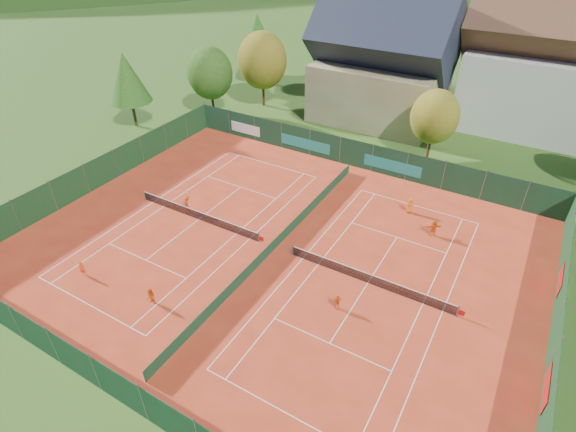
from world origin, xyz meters
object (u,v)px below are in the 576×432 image
at_px(player_left_far, 187,203).
at_px(player_right_near, 337,302).
at_px(player_left_near, 82,268).
at_px(player_right_far_b, 434,228).
at_px(player_right_far_a, 410,206).
at_px(chalet, 382,66).
at_px(hotel_block_a, 561,70).
at_px(player_left_mid, 151,297).

distance_m(player_left_far, player_right_near, 17.32).
height_order(player_left_near, player_right_far_b, player_right_far_b).
height_order(player_left_far, player_right_far_a, player_left_far).
xyz_separation_m(player_left_near, player_right_far_a, (18.49, 20.50, 0.12)).
xyz_separation_m(chalet, hotel_block_a, (19.00, 6.00, 0.76)).
relative_size(hotel_block_a, player_right_far_b, 13.80).
xyz_separation_m(player_left_mid, player_right_near, (11.26, 6.13, -0.07)).
xyz_separation_m(hotel_block_a, player_right_far_a, (-8.32, -25.49, -6.64)).
bearing_deg(player_right_far_a, player_left_far, -5.40).
bearing_deg(player_right_far_b, player_right_near, 39.45).
relative_size(chalet, player_right_far_b, 10.35).
relative_size(player_left_near, player_right_near, 1.01).
relative_size(chalet, player_left_mid, 11.64).
distance_m(chalet, player_right_far_a, 22.99).
xyz_separation_m(player_left_far, player_right_far_a, (17.42, 9.87, -0.05)).
xyz_separation_m(player_right_far_a, player_right_far_b, (2.76, -2.33, 0.04)).
distance_m(chalet, player_left_mid, 40.03).
height_order(player_left_mid, player_right_near, player_left_mid).
bearing_deg(player_right_near, player_right_far_a, 41.64).
xyz_separation_m(player_left_mid, player_right_far_b, (14.61, 17.76, 0.09)).
bearing_deg(chalet, player_right_far_b, -58.36).
xyz_separation_m(chalet, player_right_near, (10.10, -33.45, -6.00)).
bearing_deg(player_left_mid, player_right_far_b, 61.23).
bearing_deg(player_left_far, hotel_block_a, -99.32).
xyz_separation_m(player_left_near, player_left_mid, (6.64, 0.41, 0.07)).
distance_m(player_left_near, player_left_mid, 6.65).
distance_m(player_left_near, player_left_far, 10.68).
height_order(player_left_near, player_right_near, player_left_near).
bearing_deg(hotel_block_a, player_left_mid, -113.86).
bearing_deg(player_left_far, player_left_near, 110.97).
bearing_deg(player_left_far, player_right_near, -166.93).
bearing_deg(player_left_mid, hotel_block_a, 76.80).
distance_m(player_left_mid, player_left_far, 11.64).
relative_size(player_left_mid, player_right_far_b, 0.89).
distance_m(chalet, player_right_near, 35.45).
xyz_separation_m(player_left_mid, player_left_far, (-5.57, 10.22, 0.09)).
bearing_deg(player_left_near, player_left_far, 69.45).
height_order(hotel_block_a, player_right_near, hotel_block_a).
distance_m(player_left_mid, player_right_far_a, 23.32).
relative_size(hotel_block_a, player_left_near, 17.25).
bearing_deg(hotel_block_a, chalet, -162.47).
xyz_separation_m(chalet, player_left_far, (-6.73, -29.36, -5.84)).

